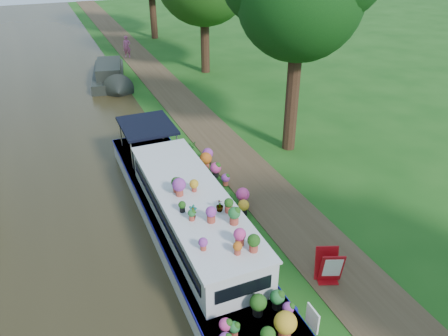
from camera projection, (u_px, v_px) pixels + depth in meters
The scene contains 8 objects.
ground at pixel (238, 201), 15.41m from camera, with size 100.00×100.00×0.00m, color #174711.
canal_water at pixel (60, 243), 13.36m from camera, with size 10.00×100.00×0.02m, color black.
towpath at pixel (268, 194), 15.81m from camera, with size 2.20×100.00×0.03m, color #44331F.
plant_boat at pixel (193, 224), 12.83m from camera, with size 2.29×13.52×2.29m.
second_boat at pixel (109, 75), 26.78m from camera, with size 2.84×6.60×1.23m.
sandwich_board at pixel (329, 267), 11.74m from camera, with size 0.68×0.70×0.99m.
pedestrian_pink at pixel (127, 47), 31.75m from camera, with size 0.56×0.37×1.54m, color #DA599F.
verge_plant at pixel (191, 146), 18.71m from camera, with size 0.43×0.37×0.47m, color #1F5D1C.
Camera 1 is at (-5.47, -11.68, 8.53)m, focal length 35.00 mm.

